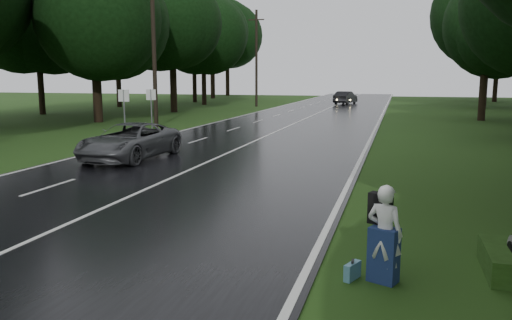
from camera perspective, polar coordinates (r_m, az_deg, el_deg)
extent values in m
plane|color=#214113|center=(13.48, -17.41, -5.63)|extent=(160.00, 160.00, 0.00)
cube|color=black|center=(31.87, 2.58, 3.32)|extent=(12.00, 140.00, 0.04)
cube|color=silver|center=(31.86, 2.58, 3.37)|extent=(0.12, 140.00, 0.01)
imported|color=#46484A|center=(21.38, -14.04, 2.08)|extent=(2.57, 5.33, 1.46)
imported|color=black|center=(63.45, 10.07, 6.94)|extent=(2.61, 4.96, 1.55)
imported|color=silver|center=(8.69, 14.31, -8.07)|extent=(0.71, 0.60, 1.66)
cube|color=navy|center=(8.80, 14.21, -10.35)|extent=(0.55, 0.46, 0.93)
cube|color=black|center=(8.81, 13.84, -5.34)|extent=(0.42, 0.33, 0.53)
cube|color=teal|center=(8.90, 10.82, -12.21)|extent=(0.27, 0.42, 0.29)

